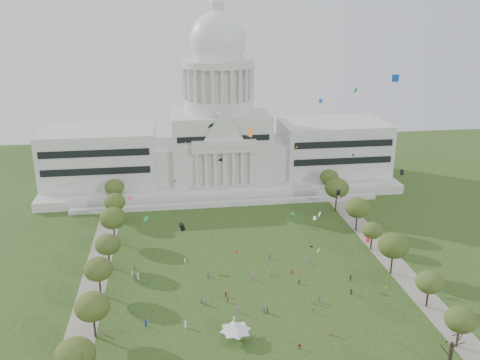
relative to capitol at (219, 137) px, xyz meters
The scene contains 33 objects.
ground 115.76m from the capitol, 90.00° to the right, with size 400.00×400.00×0.00m, color #2D4718.
capitol is the anchor object (origin of this frame).
path_left 98.93m from the capitol, 119.87° to the right, with size 8.00×160.00×0.04m, color gray.
path_right 98.93m from the capitol, 60.13° to the right, with size 8.00×160.00×0.04m, color gray.
row_tree_l_0 143.26m from the capitol, 108.50° to the right, with size 8.85×8.85×12.59m.
row_tree_r_0 141.31m from the capitol, 71.35° to the right, with size 7.67×7.67×10.91m.
row_tree_l_1 125.32m from the capitol, 110.71° to the right, with size 8.86×8.86×12.59m.
row_tree_r_1 125.12m from the capitol, 68.16° to the right, with size 7.58×7.58×10.78m.
row_tree_l_2 107.19m from the capitol, 115.07° to the right, with size 8.42×8.42×11.97m.
row_tree_r_2 106.56m from the capitol, 65.33° to the right, with size 9.55×9.55×13.58m.
row_tree_l_3 92.14m from the capitol, 118.96° to the right, with size 8.12×8.12×11.55m.
row_tree_r_3 91.98m from the capitol, 60.70° to the right, with size 7.01×7.01×9.98m.
row_tree_l_4 76.50m from the capitol, 125.78° to the right, with size 9.29×9.29×13.21m.
row_tree_r_4 78.81m from the capitol, 54.84° to the right, with size 9.19×9.19×13.06m.
row_tree_l_5 63.64m from the capitol, 136.72° to the right, with size 8.33×8.33×11.85m.
row_tree_r_5 62.67m from the capitol, 44.94° to the right, with size 9.82×9.82×13.96m.
row_tree_l_6 54.69m from the capitol, 152.45° to the right, with size 8.19×8.19×11.64m.
row_tree_r_6 54.32m from the capitol, 28.99° to the right, with size 8.42×8.42×11.97m.
big_bare_tree 147.23m from the capitol, 74.98° to the right, with size 6.00×5.00×12.80m.
event_tent 124.06m from the capitol, 94.11° to the right, with size 8.73×8.73×4.59m.
person_0 111.77m from the capitol, 75.47° to the right, with size 0.83×0.54×1.70m, color #26262B.
person_2 105.34m from the capitol, 72.96° to the right, with size 0.88×0.55×1.82m, color #26262B.
person_3 112.50m from the capitol, 81.09° to the right, with size 1.06×0.55×1.65m, color navy.
person_4 114.29m from the capitol, 89.29° to the right, with size 1.14×0.62×1.94m, color #33723F.
person_5 105.00m from the capitol, 95.01° to the right, with size 1.54×0.61×1.66m, color #B21E1E.
person_6 126.85m from the capitol, 82.93° to the right, with size 0.95×0.62×1.95m, color olive.
person_7 125.14m from the capitol, 93.95° to the right, with size 0.66×0.48×1.82m, color silver.
person_8 107.86m from the capitol, 94.77° to the right, with size 0.70×0.43×1.45m, color #B21E1E.
person_9 116.62m from the capitol, 82.99° to the right, with size 1.15×0.59×1.78m, color #33723F.
person_10 101.67m from the capitol, 81.99° to the right, with size 0.94×0.51×1.61m, color #26262B.
person_11 130.45m from the capitol, 87.19° to the right, with size 1.38×0.54×1.49m, color #B21E1E.
distant_crowd 103.56m from the capitol, 98.29° to the right, with size 62.30×36.36×1.94m.
kite_swarm 101.74m from the capitol, 87.98° to the right, with size 75.38×101.27×60.77m.
Camera 1 is at (-23.05, -116.59, 79.65)m, focal length 38.00 mm.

